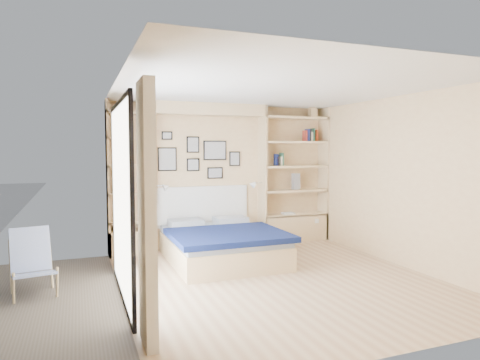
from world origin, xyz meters
name	(u,v)px	position (x,y,z in m)	size (l,w,h in m)	color
ground	(277,279)	(0.00, 0.00, 0.00)	(4.50, 4.50, 0.00)	tan
room_shell	(214,189)	(-0.39, 1.52, 1.08)	(4.50, 4.50, 4.50)	#E0BE86
bed	(221,243)	(-0.39, 1.18, 0.27)	(1.66, 2.09, 1.07)	#CBB480
photo_gallery	(199,156)	(-0.45, 2.22, 1.60)	(1.48, 0.02, 0.82)	black
reading_lamps	(211,185)	(-0.30, 2.00, 1.10)	(1.92, 0.12, 0.15)	silver
shelf_decor	(284,150)	(1.13, 2.07, 1.70)	(3.57, 0.23, 2.03)	#A51E1E
deck_chair	(32,263)	(-2.96, 0.52, 0.37)	(0.59, 0.85, 0.78)	tan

